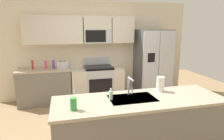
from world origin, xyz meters
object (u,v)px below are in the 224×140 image
Objects in this scene: pepper_mill at (33,65)px; bottle_pink at (46,65)px; bottle_purple at (53,64)px; soap_dispenser at (111,95)px; sink_faucet at (130,84)px; paper_towel_roll at (160,84)px; refrigerator at (153,63)px; drink_cup_green at (73,104)px; range_oven at (97,83)px; toaster at (63,65)px.

bottle_pink is at bearing 2.78° from pepper_mill.
bottle_purple reaches higher than soap_dispenser.
sink_faucet is 1.17× the size of paper_towel_roll.
sink_faucet is at bearing -123.02° from refrigerator.
pepper_mill is (-3.16, 0.07, 0.09)m from refrigerator.
soap_dispenser is at bearing -169.12° from paper_towel_roll.
pepper_mill is 3.19m from paper_towel_roll.
paper_towel_roll is at bearing 16.05° from drink_cup_green.
paper_towel_roll is (0.64, -2.29, 0.58)m from range_oven.
bottle_purple is at bearing 177.34° from toaster.
refrigerator is 6.56× the size of sink_faucet.
paper_towel_roll is at bearing -112.79° from refrigerator.
drink_cup_green is 1.64× the size of soap_dispenser.
range_oven is 5.93× the size of pepper_mill.
refrigerator reaches higher than range_oven.
drink_cup_green reaches higher than pepper_mill.
drink_cup_green reaches higher than soap_dispenser.
refrigerator reaches higher than sink_faucet.
bottle_purple is 1.29× the size of soap_dispenser.
pepper_mill reaches higher than range_oven.
range_oven is 6.23× the size of bottle_purple.
bottle_purple is at bearing -16.48° from bottle_pink.
paper_towel_roll is (1.74, -2.25, 0.01)m from bottle_purple.
refrigerator is 10.88× the size of soap_dispenser.
drink_cup_green is 1.16× the size of paper_towel_roll.
refrigerator is at bearing -2.63° from range_oven.
bottle_purple is 0.91× the size of paper_towel_roll.
sink_faucet is at bearing -87.60° from range_oven.
toaster is at bearing 179.55° from refrigerator.
paper_towel_roll reaches higher than pepper_mill.
range_oven is at bearing 3.40° from toaster.
range_oven is at bearing 84.74° from soap_dispenser.
sink_faucet is 1.01× the size of drink_cup_green.
bottle_pink is at bearing 178.31° from refrigerator.
drink_cup_green is at bearing -156.25° from soap_dispenser.
bottle_pink is 0.83× the size of paper_towel_roll.
sink_faucet is at bearing -54.01° from pepper_mill.
toaster is at bearing 113.27° from sink_faucet.
refrigerator is 3.17m from pepper_mill.
sink_faucet is at bearing 22.50° from drink_cup_green.
sink_faucet is (0.98, -2.28, 0.08)m from toaster.
range_oven is 4.86× the size of toaster.
paper_towel_roll is (2.23, -2.29, 0.01)m from pepper_mill.
drink_cup_green is at bearing -82.75° from bottle_purple.
drink_cup_green is at bearing -157.50° from sink_faucet.
range_oven is 1.69m from pepper_mill.
range_oven is 2.44m from paper_towel_roll.
toaster is 2.64m from drink_cup_green.
drink_cup_green is 1.46m from paper_towel_roll.
sink_faucet is at bearing -59.42° from bottle_pink.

